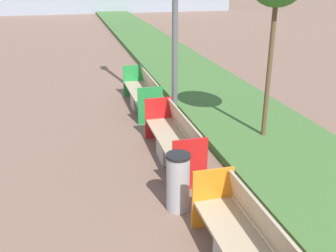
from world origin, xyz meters
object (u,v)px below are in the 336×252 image
object	(u,v)px
bench_orange_frame	(245,249)
litter_bin	(178,182)
bench_green_frame	(143,95)
bench_red_frame	(174,142)

from	to	relation	value
bench_orange_frame	litter_bin	bearing A→B (deg)	104.31
bench_orange_frame	litter_bin	distance (m)	1.64
bench_green_frame	litter_bin	size ratio (longest dim) A/B	2.57
litter_bin	bench_green_frame	bearing A→B (deg)	85.32
bench_red_frame	bench_green_frame	world-z (taller)	same
bench_red_frame	bench_green_frame	xyz separation A→B (m)	(0.00, 3.27, 0.00)
bench_orange_frame	bench_red_frame	distance (m)	3.31
bench_red_frame	litter_bin	size ratio (longest dim) A/B	2.48
bench_orange_frame	bench_green_frame	distance (m)	6.58
bench_red_frame	litter_bin	world-z (taller)	litter_bin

